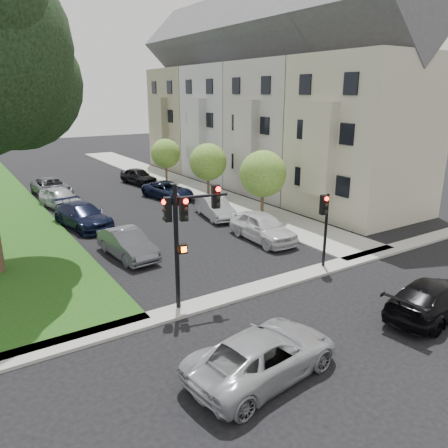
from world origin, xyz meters
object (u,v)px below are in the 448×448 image
traffic_signal_main (185,224)px  car_cross_near (263,354)px  traffic_signal_secondary (325,218)px  car_parked_2 (168,190)px  car_parked_0 (263,227)px  car_parked_3 (138,176)px  small_tree_a (263,174)px  car_cross_far (433,298)px  car_parked_5 (127,244)px  car_parked_1 (215,208)px  car_parked_8 (52,187)px  car_parked_7 (61,198)px  car_parked_6 (83,216)px  small_tree_c (166,154)px  small_tree_b (208,162)px

traffic_signal_main → car_cross_near: bearing=-91.3°
traffic_signal_secondary → car_parked_2: 16.35m
car_parked_0 → car_parked_3: size_ratio=1.10×
small_tree_a → car_cross_near: small_tree_a is taller
car_cross_far → car_parked_5: (-7.16, 11.48, 0.02)m
traffic_signal_secondary → car_parked_2: (0.07, 16.25, -1.81)m
car_parked_1 → car_parked_8: size_ratio=0.81×
traffic_signal_main → car_cross_near: 5.48m
car_cross_far → car_parked_8: size_ratio=0.92×
traffic_signal_main → car_parked_8: bearing=90.6°
traffic_signal_secondary → car_parked_7: 19.20m
car_parked_3 → car_parked_6: car_parked_6 is taller
small_tree_a → car_parked_8: bearing=125.4°
traffic_signal_secondary → small_tree_c: bearing=83.0°
car_parked_6 → car_parked_8: bearing=78.9°
traffic_signal_main → traffic_signal_secondary: bearing=-0.3°
car_cross_near → car_parked_8: car_parked_8 is taller
small_tree_a → car_parked_6: 11.19m
car_parked_1 → small_tree_c: bearing=89.0°
car_parked_0 → car_parked_8: size_ratio=0.90×
car_cross_far → small_tree_c: bearing=-12.6°
traffic_signal_main → car_cross_far: (7.17, -5.33, -2.61)m
car_parked_0 → car_parked_8: bearing=114.3°
car_parked_1 → car_parked_5: car_parked_5 is taller
small_tree_b → small_tree_a: bearing=-90.0°
car_parked_6 → small_tree_c: bearing=34.2°
small_tree_c → car_parked_1: bearing=-101.0°
car_parked_3 → car_parked_5: car_parked_3 is taller
small_tree_a → car_parked_5: small_tree_a is taller
small_tree_b → traffic_signal_main: bearing=-123.3°
traffic_signal_secondary → car_parked_6: size_ratio=0.70×
car_parked_1 → car_parked_8: car_parked_8 is taller
small_tree_b → car_cross_far: (-2.46, -19.97, -2.09)m
car_parked_7 → car_parked_1: bearing=-56.1°
car_parked_1 → car_parked_3: 12.67m
small_tree_a → car_parked_1: 3.75m
car_parked_2 → car_parked_6: bearing=-163.4°
car_parked_5 → traffic_signal_main: bearing=-95.3°
small_tree_a → traffic_signal_secondary: size_ratio=1.25×
car_parked_2 → car_parked_8: 9.14m
small_tree_a → car_cross_near: bearing=-127.3°
small_tree_b → car_cross_near: (-9.74, -19.46, -2.10)m
small_tree_a → small_tree_b: bearing=90.0°
small_tree_c → car_cross_near: (-9.74, -26.80, -1.90)m
car_parked_1 → car_parked_7: 10.97m
car_cross_far → car_parked_7: 24.16m
traffic_signal_secondary → car_parked_5: traffic_signal_secondary is taller
car_parked_7 → traffic_signal_secondary: bearing=-78.4°
car_parked_5 → car_parked_7: size_ratio=0.97×
car_parked_5 → car_parked_6: 6.17m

